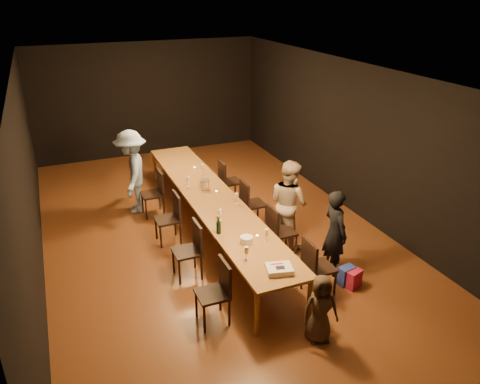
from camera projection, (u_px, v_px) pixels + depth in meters
name	position (u px, v px, depth m)	size (l,w,h in m)	color
ground	(212.00, 233.00, 8.89)	(10.00, 10.00, 0.00)	#4E2E13
room_shell	(210.00, 127.00, 8.04)	(6.04, 10.04, 3.02)	black
table	(212.00, 199.00, 8.60)	(0.90, 6.00, 0.75)	brown
chair_right_0	(319.00, 267.00, 6.98)	(0.42, 0.42, 0.93)	black
chair_right_1	(282.00, 231.00, 7.99)	(0.42, 0.42, 0.93)	black
chair_right_2	(253.00, 203.00, 9.00)	(0.42, 0.42, 0.93)	black
chair_right_3	(230.00, 181.00, 10.01)	(0.42, 0.42, 0.93)	black
chair_left_0	(212.00, 293.00, 6.38)	(0.42, 0.42, 0.93)	black
chair_left_1	(187.00, 251.00, 7.39)	(0.42, 0.42, 0.93)	black
chair_left_2	(167.00, 219.00, 8.40)	(0.42, 0.42, 0.93)	black
chair_left_3	(152.00, 194.00, 9.41)	(0.42, 0.42, 0.93)	black
woman_birthday	(335.00, 233.00, 7.41)	(0.53, 0.34, 1.44)	black
woman_tan	(289.00, 203.00, 8.26)	(0.77, 0.60, 1.58)	#C7AE95
man_blue	(132.00, 172.00, 9.42)	(1.11, 0.64, 1.72)	#8BADD7
child	(320.00, 309.00, 6.05)	(0.48, 0.31, 0.97)	#3F3123
gift_bag_red	(354.00, 279.00, 7.23)	(0.25, 0.14, 0.30)	#C61D48
gift_bag_blue	(346.00, 275.00, 7.32)	(0.25, 0.17, 0.31)	#2538A0
birthday_cake	(279.00, 269.00, 6.34)	(0.40, 0.35, 0.08)	white
plate_stack	(247.00, 240.00, 7.03)	(0.19, 0.19, 0.11)	white
champagne_bottle	(219.00, 225.00, 7.27)	(0.07, 0.07, 0.31)	black
ice_bucket	(205.00, 184.00, 8.87)	(0.18, 0.18, 0.20)	#B7B7BC
wineglass_0	(246.00, 253.00, 6.60)	(0.06, 0.06, 0.21)	beige
wineglass_1	(266.00, 235.00, 7.06)	(0.06, 0.06, 0.21)	beige
wineglass_2	(220.00, 215.00, 7.68)	(0.06, 0.06, 0.21)	silver
wineglass_3	(237.00, 198.00, 8.28)	(0.06, 0.06, 0.21)	beige
wineglass_4	(188.00, 182.00, 8.97)	(0.06, 0.06, 0.21)	silver
wineglass_5	(202.00, 169.00, 9.58)	(0.06, 0.06, 0.21)	silver
tealight_near	(257.00, 236.00, 7.21)	(0.05, 0.05, 0.03)	#B2B7B2
tealight_mid	(216.00, 192.00, 8.75)	(0.05, 0.05, 0.03)	#B2B7B2
tealight_far	(195.00, 168.00, 9.88)	(0.05, 0.05, 0.03)	#B2B7B2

